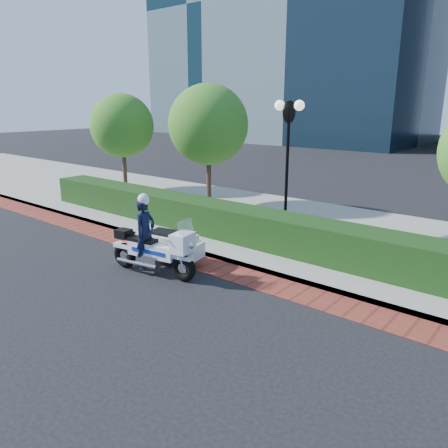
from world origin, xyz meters
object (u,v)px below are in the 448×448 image
Objects in this scene: police_motorcycle at (158,243)px; tree_a at (122,126)px; lamppost at (288,146)px; tree_b at (208,125)px.

tree_a is at bearing 136.40° from police_motorcycle.
tree_b reaches higher than lamppost.
lamppost is 0.86× the size of tree_b.
lamppost is at bearing -16.11° from tree_b.
tree_a is 1.77× the size of police_motorcycle.
tree_a is 11.12m from police_motorcycle.
police_motorcycle is (9.02, -6.01, -2.50)m from tree_a.
tree_a is (-10.00, 1.30, 0.26)m from lamppost.
lamppost reaches higher than police_motorcycle.
tree_a reaches higher than police_motorcycle.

